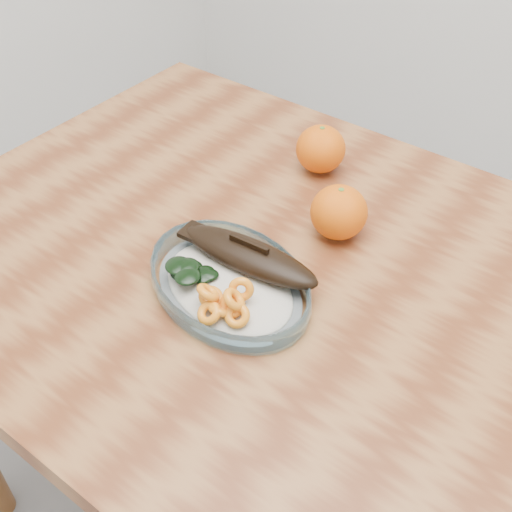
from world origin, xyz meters
name	(u,v)px	position (x,y,z in m)	size (l,w,h in m)	color
dining_table	(305,328)	(0.00, 0.00, 0.65)	(1.20, 0.80, 0.75)	brown
plated_meal	(230,280)	(-0.07, -0.08, 0.77)	(0.55, 0.55, 0.08)	white
orange_left	(321,149)	(-0.13, 0.23, 0.79)	(0.08, 0.08, 0.08)	#DD5604
orange_right	(339,212)	(-0.02, 0.11, 0.79)	(0.08, 0.08, 0.08)	#DD5604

